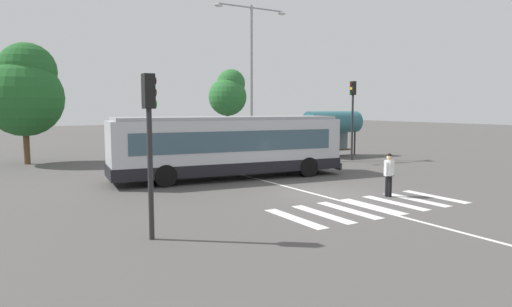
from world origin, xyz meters
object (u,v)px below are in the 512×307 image
Objects in this scene: city_transit_bus at (229,147)px; twin_arm_street_lamp at (251,67)px; traffic_light_near_corner at (150,129)px; background_tree_left at (25,90)px; parked_car_champagne at (144,150)px; background_tree_right at (229,93)px; traffic_light_far_corner at (353,108)px; pedestrian_crossing_street at (389,172)px; parked_car_teal at (223,147)px; parked_car_charcoal at (252,144)px; parked_car_silver at (186,148)px; bus_stop_shelter at (332,123)px.

twin_arm_street_lamp is at bearing 51.40° from city_transit_bus.
traffic_light_near_corner is 0.58× the size of background_tree_left.
city_transit_bus is at bearing -81.02° from parked_car_champagne.
background_tree_right is at bearing 71.99° from twin_arm_street_lamp.
traffic_light_far_corner is at bearing -29.77° from twin_arm_street_lamp.
background_tree_right is at bearing 78.71° from pedestrian_crossing_street.
background_tree_left is at bearing 120.91° from pedestrian_crossing_street.
background_tree_left is (-1.52, 19.76, 1.62)m from traffic_light_near_corner.
twin_arm_street_lamp is at bearing 83.25° from pedestrian_crossing_street.
traffic_light_near_corner reaches higher than parked_car_champagne.
parked_car_teal is 6.06m from twin_arm_street_lamp.
pedestrian_crossing_street is 0.23× the size of background_tree_left.
pedestrian_crossing_street is at bearing -126.39° from traffic_light_far_corner.
parked_car_champagne is at bearing -19.22° from background_tree_left.
traffic_light_near_corner is 18.52m from twin_arm_street_lamp.
traffic_light_near_corner is at bearing -147.70° from traffic_light_far_corner.
background_tree_right is (0.93, 5.57, 3.98)m from parked_car_charcoal.
twin_arm_street_lamp reaches higher than city_transit_bus.
twin_arm_street_lamp is at bearing -72.78° from parked_car_teal.
background_tree_left is (-12.92, 5.52, -1.61)m from twin_arm_street_lamp.
city_transit_bus is 9.45m from parked_car_champagne.
bus_stop_shelter is at bearing -21.14° from parked_car_silver.
traffic_light_far_corner is at bearing -58.55° from parked_car_charcoal.
background_tree_left reaches higher than parked_car_charcoal.
parked_car_champagne is at bearing 170.91° from parked_car_silver.
traffic_light_far_corner is at bearing -28.36° from parked_car_champagne.
city_transit_bus is at bearing -165.64° from traffic_light_far_corner.
parked_car_champagne and parked_car_silver have the same top height.
city_transit_bus is 1.57× the size of background_tree_left.
background_tree_right is at bearing 109.05° from bus_stop_shelter.
traffic_light_far_corner reaches higher than parked_car_champagne.
traffic_light_near_corner reaches higher than bus_stop_shelter.
parked_car_charcoal is (8.21, -0.11, 0.00)m from parked_car_champagne.
pedestrian_crossing_street is 10.04m from traffic_light_near_corner.
background_tree_left is 16.06m from background_tree_right.
bus_stop_shelter reaches higher than parked_car_charcoal.
twin_arm_street_lamp is (-6.16, 0.97, 3.76)m from bus_stop_shelter.
traffic_light_near_corner is 27.03m from background_tree_right.
parked_car_champagne is 11.37m from background_tree_right.
parked_car_charcoal is (5.43, 0.34, 0.00)m from parked_car_silver.
city_transit_bus is at bearing -55.16° from background_tree_left.
pedestrian_crossing_street is at bearing -92.78° from parked_car_teal.
background_tree_left is (-11.33, 18.93, 3.60)m from pedestrian_crossing_street.
city_transit_bus is 2.67× the size of bus_stop_shelter.
traffic_light_near_corner is 0.83× the size of traffic_light_far_corner.
parked_car_silver is at bearing 146.89° from traffic_light_far_corner.
pedestrian_crossing_street is 22.84m from background_tree_right.
parked_car_teal is at bearing 138.16° from traffic_light_far_corner.
bus_stop_shelter is (9.70, -3.75, 1.65)m from parked_car_silver.
background_tree_right is (15.74, 3.16, 0.17)m from background_tree_left.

